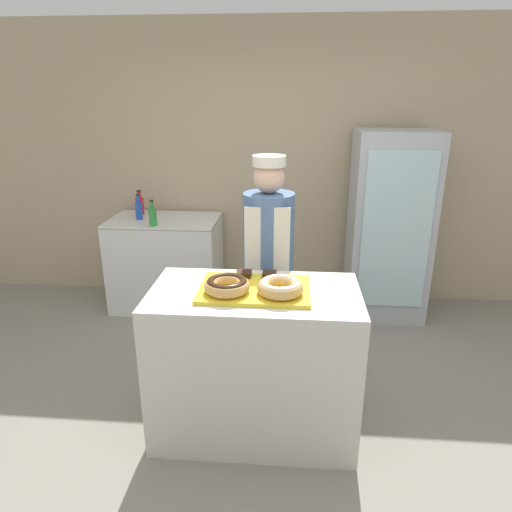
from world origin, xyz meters
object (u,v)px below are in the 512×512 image
object	(u,v)px
bottle_green	(153,216)
bottle_red	(140,205)
serving_tray	(255,289)
beverage_fridge	(389,227)
bottle_blue	(139,210)
brownie_back_left	(244,274)
baker_person	(268,265)
chest_freezer	(167,262)
donut_light_glaze	(280,286)
donut_chocolate_glaze	(227,285)
brownie_back_right	(270,274)

from	to	relation	value
bottle_green	bottle_red	size ratio (longest dim) A/B	0.99
serving_tray	bottle_red	distance (m)	2.31
beverage_fridge	bottle_blue	xyz separation A→B (m)	(-2.35, -0.02, 0.12)
serving_tray	brownie_back_left	world-z (taller)	brownie_back_left
baker_person	chest_freezer	distance (m)	1.59
donut_light_glaze	bottle_red	distance (m)	2.46
bottle_green	bottle_red	distance (m)	0.48
serving_tray	chest_freezer	world-z (taller)	serving_tray
serving_tray	donut_chocolate_glaze	world-z (taller)	donut_chocolate_glaze
donut_light_glaze	brownie_back_left	size ratio (longest dim) A/B	3.06
donut_chocolate_glaze	baker_person	distance (m)	0.76
donut_chocolate_glaze	chest_freezer	xyz separation A→B (m)	(-0.87, 1.82, -0.56)
donut_chocolate_glaze	bottle_blue	bearing A→B (deg)	121.57
chest_freezer	bottle_blue	bearing A→B (deg)	-172.25
donut_chocolate_glaze	brownie_back_left	world-z (taller)	donut_chocolate_glaze
donut_chocolate_glaze	brownie_back_left	bearing A→B (deg)	73.44
donut_chocolate_glaze	beverage_fridge	distance (m)	2.21
brownie_back_right	bottle_red	world-z (taller)	bottle_red
serving_tray	brownie_back_left	size ratio (longest dim) A/B	7.54
brownie_back_left	donut_light_glaze	bearing A→B (deg)	-46.98
baker_person	chest_freezer	xyz separation A→B (m)	(-1.07, 1.10, -0.42)
brownie_back_left	bottle_green	world-z (taller)	bottle_green
bottle_red	bottle_green	bearing A→B (deg)	-58.23
donut_chocolate_glaze	donut_light_glaze	size ratio (longest dim) A/B	1.00
brownie_back_right	bottle_red	bearing A→B (deg)	128.38
serving_tray	chest_freezer	distance (m)	2.09
brownie_back_right	baker_person	world-z (taller)	baker_person
serving_tray	donut_light_glaze	distance (m)	0.18
beverage_fridge	bottle_blue	distance (m)	2.35
baker_person	beverage_fridge	bearing A→B (deg)	46.01
chest_freezer	baker_person	bearing A→B (deg)	-45.97
serving_tray	chest_freezer	bearing A→B (deg)	120.39
baker_person	beverage_fridge	distance (m)	1.52
donut_chocolate_glaze	beverage_fridge	bearing A→B (deg)	55.41
bottle_red	brownie_back_right	bearing A→B (deg)	-51.62
serving_tray	bottle_green	xyz separation A→B (m)	(-1.05, 1.50, 0.03)
beverage_fridge	donut_light_glaze	bearing A→B (deg)	-117.70
donut_light_glaze	bottle_blue	size ratio (longest dim) A/B	1.07
brownie_back_right	chest_freezer	distance (m)	2.00
donut_chocolate_glaze	bottle_red	world-z (taller)	bottle_red
donut_chocolate_glaze	bottle_blue	xyz separation A→B (m)	(-1.10, 1.79, -0.03)
serving_tray	bottle_red	xyz separation A→B (m)	(-1.31, 1.91, 0.03)
bottle_blue	baker_person	bearing A→B (deg)	-39.68
donut_light_glaze	bottle_green	bearing A→B (deg)	127.26
beverage_fridge	serving_tray	bearing A→B (deg)	-122.37
brownie_back_left	baker_person	world-z (taller)	baker_person
serving_tray	bottle_green	bearing A→B (deg)	124.99
serving_tray	chest_freezer	xyz separation A→B (m)	(-1.02, 1.74, -0.51)
chest_freezer	bottle_red	xyz separation A→B (m)	(-0.28, 0.17, 0.54)
baker_person	bottle_red	world-z (taller)	baker_person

